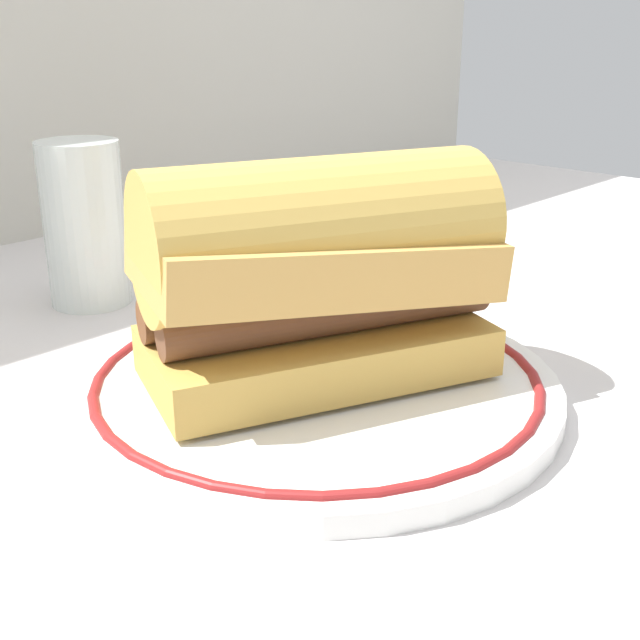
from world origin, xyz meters
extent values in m
plane|color=silver|center=(0.00, 0.00, 0.00)|extent=(1.50, 1.50, 0.00)
cylinder|color=white|center=(0.00, -0.01, 0.01)|extent=(0.27, 0.27, 0.01)
torus|color=maroon|center=(0.00, -0.01, 0.01)|extent=(0.25, 0.25, 0.01)
cube|color=gold|center=(0.00, -0.01, 0.03)|extent=(0.20, 0.15, 0.03)
cylinder|color=brown|center=(0.00, -0.03, 0.05)|extent=(0.18, 0.09, 0.02)
cylinder|color=brown|center=(0.01, 0.00, 0.05)|extent=(0.18, 0.09, 0.02)
cube|color=tan|center=(0.00, -0.01, 0.08)|extent=(0.20, 0.15, 0.04)
cylinder|color=tan|center=(0.00, -0.01, 0.09)|extent=(0.20, 0.14, 0.08)
cylinder|color=silver|center=(0.00, 0.22, 0.06)|extent=(0.06, 0.06, 0.12)
cylinder|color=gold|center=(0.00, 0.22, 0.03)|extent=(0.05, 0.05, 0.07)
camera|label=1|loc=(-0.30, -0.30, 0.20)|focal=45.77mm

